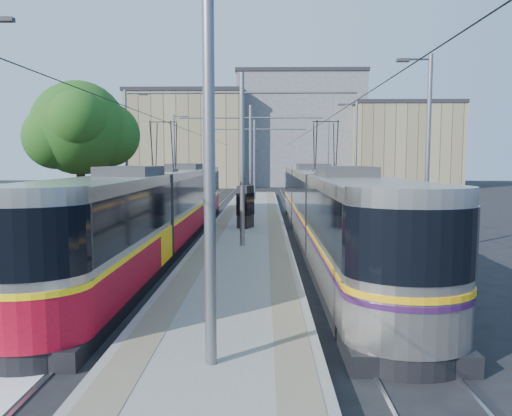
{
  "coord_description": "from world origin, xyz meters",
  "views": [
    {
      "loc": [
        0.93,
        -12.34,
        3.82
      ],
      "look_at": [
        0.52,
        10.57,
        1.6
      ],
      "focal_mm": 35.0,
      "sensor_mm": 36.0,
      "label": 1
    }
  ],
  "objects": [
    {
      "name": "catenary",
      "position": [
        0.0,
        14.15,
        4.52
      ],
      "size": [
        9.2,
        70.0,
        7.0
      ],
      "color": "slate",
      "rests_on": "platform"
    },
    {
      "name": "shelter",
      "position": [
        -0.08,
        13.39,
        1.45
      ],
      "size": [
        0.93,
        1.14,
        2.19
      ],
      "rotation": [
        0.0,
        0.0,
        -0.37
      ],
      "color": "black",
      "rests_on": "platform"
    },
    {
      "name": "street_lamps",
      "position": [
        -0.0,
        21.0,
        4.18
      ],
      "size": [
        15.18,
        38.22,
        8.0
      ],
      "color": "slate",
      "rests_on": "ground"
    },
    {
      "name": "platform",
      "position": [
        0.0,
        17.0,
        0.15
      ],
      "size": [
        4.0,
        50.0,
        0.3
      ],
      "primitive_type": "cube",
      "color": "gray",
      "rests_on": "ground"
    },
    {
      "name": "tram_left",
      "position": [
        -3.6,
        10.09,
        1.71
      ],
      "size": [
        2.43,
        28.22,
        5.5
      ],
      "color": "black",
      "rests_on": "ground"
    },
    {
      "name": "track_arrow",
      "position": [
        -3.6,
        -3.0,
        0.01
      ],
      "size": [
        1.2,
        5.0,
        0.01
      ],
      "primitive_type": "cube",
      "color": "silver",
      "rests_on": "ground"
    },
    {
      "name": "tactile_strip_left",
      "position": [
        -1.45,
        17.0,
        0.3
      ],
      "size": [
        0.7,
        50.0,
        0.01
      ],
      "primitive_type": "cube",
      "color": "gray",
      "rests_on": "platform"
    },
    {
      "name": "tree",
      "position": [
        -8.68,
        14.6,
        5.4
      ],
      "size": [
        5.5,
        5.09,
        7.99
      ],
      "color": "#382314",
      "rests_on": "ground"
    },
    {
      "name": "building_centre",
      "position": [
        6.0,
        64.0,
        8.19
      ],
      "size": [
        18.36,
        14.28,
        16.37
      ],
      "color": "gray",
      "rests_on": "ground"
    },
    {
      "name": "tactile_strip_right",
      "position": [
        1.45,
        17.0,
        0.3
      ],
      "size": [
        0.7,
        50.0,
        0.01
      ],
      "primitive_type": "cube",
      "color": "gray",
      "rests_on": "platform"
    },
    {
      "name": "tram_right",
      "position": [
        3.6,
        9.96,
        1.86
      ],
      "size": [
        2.43,
        28.17,
        5.5
      ],
      "color": "black",
      "rests_on": "ground"
    },
    {
      "name": "ground",
      "position": [
        0.0,
        0.0,
        0.0
      ],
      "size": [
        160.0,
        160.0,
        0.0
      ],
      "primitive_type": "plane",
      "color": "black",
      "rests_on": "ground"
    },
    {
      "name": "rails",
      "position": [
        0.0,
        17.0,
        0.02
      ],
      "size": [
        8.71,
        70.0,
        0.03
      ],
      "color": "gray",
      "rests_on": "ground"
    },
    {
      "name": "building_right",
      "position": [
        20.0,
        58.0,
        5.81
      ],
      "size": [
        14.28,
        10.2,
        11.59
      ],
      "color": "#998B68",
      "rests_on": "ground"
    },
    {
      "name": "building_left",
      "position": [
        -10.0,
        60.0,
        6.7
      ],
      "size": [
        16.32,
        12.24,
        13.37
      ],
      "color": "#998B68",
      "rests_on": "ground"
    }
  ]
}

